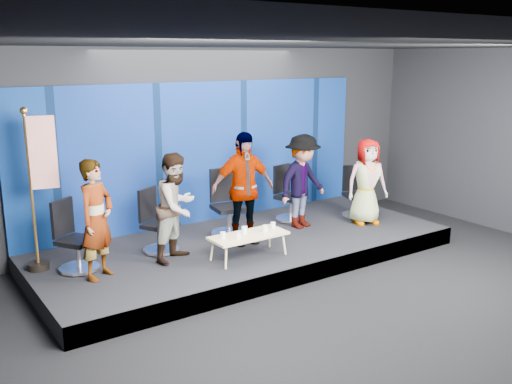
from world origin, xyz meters
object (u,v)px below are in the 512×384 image
panelist_a (97,219)px  flag_stand (40,185)px  mug_b (238,235)px  chair_a (75,248)px  chair_e (355,200)px  mug_c (244,230)px  chair_c (228,214)px  panelist_e (367,182)px  mug_a (223,235)px  panelist_c (243,188)px  mug_e (273,225)px  mug_d (265,228)px  chair_b (158,231)px  coffee_table (249,236)px  panelist_d (302,181)px  panelist_b (177,207)px  chair_d (289,202)px

panelist_a → flag_stand: flag_stand is taller
mug_b → chair_a: bearing=153.8°
panelist_a → chair_e: panelist_a is taller
mug_c → chair_e: bearing=13.1°
mug_b → chair_c: bearing=65.3°
panelist_e → mug_a: (-3.25, -0.27, -0.37)m
panelist_c → mug_e: bearing=-64.8°
panelist_c → flag_stand: (-3.05, 0.62, 0.32)m
mug_a → mug_d: bearing=-6.5°
panelist_a → chair_b: 1.36m
chair_c → mug_e: bearing=-72.9°
panelist_e → coffee_table: 2.88m
mug_c → chair_b: bearing=136.5°
panelist_d → mug_e: (-1.19, -0.74, -0.43)m
chair_e → mug_e: (-2.50, -0.72, 0.10)m
coffee_table → mug_a: (-0.42, 0.06, 0.08)m
panelist_c → chair_e: 2.75m
panelist_c → chair_b: bearing=172.2°
panelist_a → flag_stand: size_ratio=0.71×
chair_a → mug_a: size_ratio=10.88×
panelist_b → panelist_d: size_ratio=0.97×
coffee_table → mug_a: mug_a is taller
coffee_table → mug_d: size_ratio=12.06×
mug_b → flag_stand: flag_stand is taller
chair_d → panelist_d: size_ratio=0.62×
chair_b → flag_stand: flag_stand is taller
chair_c → panelist_a: bearing=-157.3°
coffee_table → mug_d: (0.30, -0.02, 0.08)m
panelist_c → mug_d: bearing=-85.0°
panelist_d → flag_stand: bearing=162.3°
mug_b → mug_c: (0.22, 0.16, 0.01)m
chair_b → mug_a: size_ratio=10.62×
panelist_e → flag_stand: size_ratio=0.67×
mug_c → flag_stand: size_ratio=0.04×
mug_c → mug_e: mug_c is taller
panelist_d → panelist_e: panelist_d is taller
chair_b → mug_c: size_ratio=9.66×
chair_e → coffee_table: size_ratio=0.80×
chair_b → panelist_b: (0.11, -0.49, 0.49)m
mug_e → flag_stand: (-3.23, 1.22, 0.84)m
chair_a → flag_stand: size_ratio=0.44×
chair_e → coffee_table: (-3.02, -0.79, 0.02)m
chair_a → mug_d: 2.86m
panelist_e → chair_c: bearing=-179.7°
panelist_d → coffee_table: bearing=-166.0°
mug_e → chair_c: bearing=99.0°
panelist_d → chair_e: 1.42m
chair_d → panelist_d: (-0.07, -0.50, 0.51)m
mug_b → mug_d: size_ratio=0.90×
chair_c → mug_d: bearing=-84.1°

